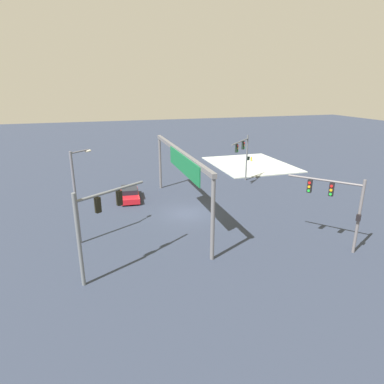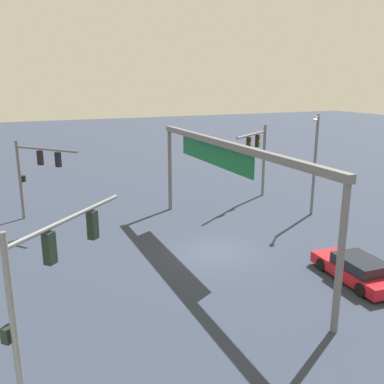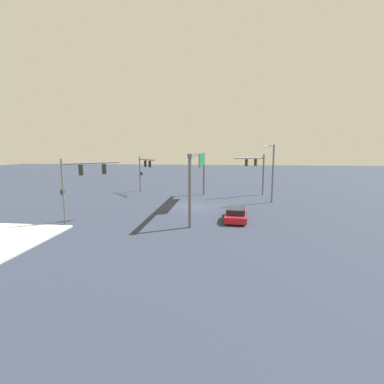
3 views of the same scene
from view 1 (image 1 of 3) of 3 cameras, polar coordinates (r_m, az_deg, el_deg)
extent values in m
plane|color=#2B3346|center=(31.18, -0.67, -3.72)|extent=(176.90, 176.90, 0.00)
cube|color=#B2BDB8|center=(51.04, 10.04, 4.76)|extent=(13.39, 11.02, 0.15)
cylinder|color=slate|center=(20.37, -19.03, -8.05)|extent=(0.23, 0.23, 5.88)
cylinder|color=slate|center=(20.82, -13.82, 0.17)|extent=(3.03, 4.33, 0.18)
cube|color=black|center=(20.42, -16.03, -2.18)|extent=(0.40, 0.41, 0.95)
cylinder|color=red|center=(20.45, -16.37, -1.31)|extent=(0.16, 0.20, 0.20)
cylinder|color=orange|center=(20.55, -16.29, -2.09)|extent=(0.16, 0.20, 0.20)
cylinder|color=green|center=(20.65, -16.22, -2.88)|extent=(0.16, 0.20, 0.20)
cube|color=black|center=(21.33, -12.51, -1.03)|extent=(0.40, 0.41, 0.95)
cylinder|color=red|center=(21.36, -12.83, -0.20)|extent=(0.16, 0.20, 0.20)
cylinder|color=orange|center=(21.45, -12.78, -0.96)|extent=(0.16, 0.20, 0.20)
cylinder|color=green|center=(21.55, -12.72, -1.71)|extent=(0.16, 0.20, 0.20)
cylinder|color=slate|center=(41.95, 9.47, 5.84)|extent=(0.18, 0.18, 5.75)
cylinder|color=slate|center=(39.07, 8.38, 8.64)|extent=(3.80, 3.81, 0.14)
cube|color=black|center=(40.12, 8.85, 8.00)|extent=(0.41, 0.41, 0.95)
cylinder|color=red|center=(40.02, 9.09, 8.39)|extent=(0.18, 0.18, 0.20)
cylinder|color=orange|center=(40.07, 9.07, 7.97)|extent=(0.18, 0.18, 0.20)
cylinder|color=green|center=(40.12, 9.04, 7.55)|extent=(0.18, 0.18, 0.20)
cube|color=black|center=(38.14, 7.75, 7.54)|extent=(0.41, 0.41, 0.95)
cylinder|color=red|center=(38.04, 8.00, 7.95)|extent=(0.18, 0.18, 0.20)
cylinder|color=orange|center=(38.09, 7.98, 7.50)|extent=(0.18, 0.18, 0.20)
cylinder|color=green|center=(38.14, 7.96, 7.06)|extent=(0.18, 0.18, 0.20)
cube|color=black|center=(41.89, 9.77, 5.78)|extent=(0.38, 0.38, 0.44)
cylinder|color=slate|center=(25.88, 26.97, -3.95)|extent=(0.21, 0.21, 5.47)
cylinder|color=slate|center=(25.48, 21.98, 1.90)|extent=(4.02, 3.48, 0.15)
cube|color=black|center=(25.55, 23.04, 0.40)|extent=(0.41, 0.41, 0.95)
cylinder|color=red|center=(25.32, 23.05, 0.95)|extent=(0.19, 0.18, 0.20)
cylinder|color=orange|center=(25.40, 22.97, 0.30)|extent=(0.19, 0.18, 0.20)
cylinder|color=green|center=(25.49, 22.89, -0.34)|extent=(0.19, 0.18, 0.20)
cube|color=black|center=(25.81, 19.73, 0.96)|extent=(0.41, 0.41, 0.95)
cylinder|color=red|center=(25.58, 19.72, 1.50)|extent=(0.19, 0.18, 0.20)
cylinder|color=orange|center=(25.66, 19.65, 0.86)|extent=(0.19, 0.18, 0.20)
cylinder|color=green|center=(25.75, 19.58, 0.22)|extent=(0.19, 0.18, 0.20)
cube|color=black|center=(25.63, 26.92, -4.00)|extent=(0.38, 0.38, 0.44)
cylinder|color=slate|center=(25.66, -19.54, -1.19)|extent=(0.20, 0.20, 7.13)
cylinder|color=slate|center=(25.34, -18.95, 6.66)|extent=(1.23, 1.28, 0.12)
ellipsoid|color=silver|center=(25.90, -17.58, 6.80)|extent=(0.63, 0.64, 0.20)
cylinder|color=slate|center=(22.16, 3.62, -4.94)|extent=(0.28, 0.28, 5.85)
cylinder|color=slate|center=(38.25, -5.56, 4.91)|extent=(0.28, 0.28, 5.85)
cube|color=slate|center=(29.27, -2.27, 7.12)|extent=(17.88, 0.35, 0.35)
cube|color=#146638|center=(27.33, -1.53, 4.83)|extent=(8.88, 0.08, 1.51)
cube|color=red|center=(35.49, -10.77, -0.56)|extent=(4.73, 2.21, 0.55)
cube|color=black|center=(35.59, -10.83, 0.38)|extent=(2.51, 1.82, 0.50)
cylinder|color=black|center=(34.21, -9.18, -1.38)|extent=(0.65, 0.27, 0.64)
cylinder|color=black|center=(34.16, -12.12, -1.59)|extent=(0.65, 0.27, 0.64)
cylinder|color=black|center=(36.91, -9.49, 0.06)|extent=(0.65, 0.27, 0.64)
cylinder|color=black|center=(36.87, -12.22, -0.13)|extent=(0.65, 0.27, 0.64)
cylinder|color=gold|center=(52.86, 10.25, 5.59)|extent=(0.22, 0.22, 0.55)
sphere|color=#C99B05|center=(52.79, 10.27, 5.96)|extent=(0.18, 0.18, 0.18)
cylinder|color=#C99B05|center=(52.99, 10.17, 5.66)|extent=(0.12, 0.10, 0.10)
camera|label=2|loc=(50.86, 4.02, 15.47)|focal=39.66mm
camera|label=3|loc=(59.64, -12.76, 12.78)|focal=26.03mm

